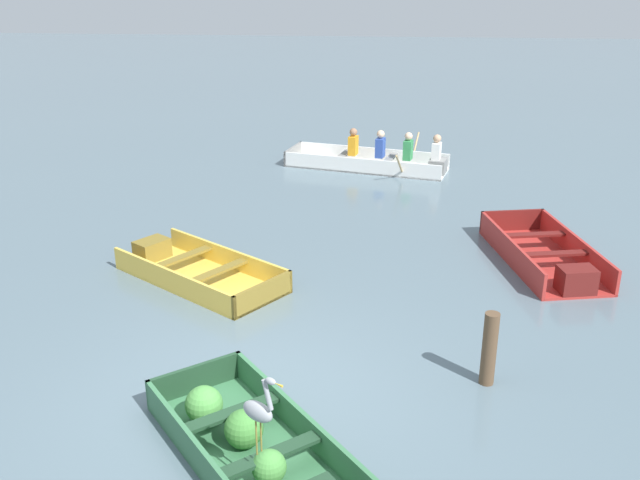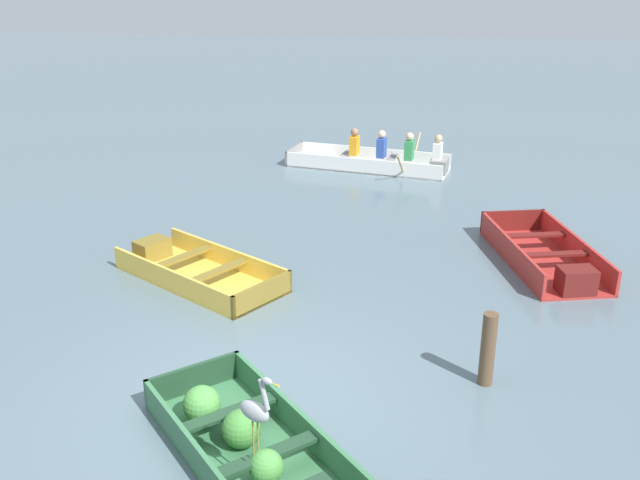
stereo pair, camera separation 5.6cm
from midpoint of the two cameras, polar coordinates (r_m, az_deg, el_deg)
ground_plane at (r=8.07m, az=-5.95°, el=-12.89°), size 80.00×80.00×0.00m
dinghy_green_foreground at (r=7.24m, az=-5.95°, el=-15.89°), size 2.54×2.76×0.44m
skiff_yellow_near_moored at (r=11.06m, az=-10.13°, el=-2.41°), size 2.89×2.51×0.35m
skiff_red_mid_moored at (r=11.85m, az=17.50°, el=-1.30°), size 1.70×2.93×0.41m
rowboat_white_with_crew at (r=16.65m, az=4.54°, el=6.43°), size 3.87×2.34×0.92m
heron_on_dinghy at (r=6.39m, az=-5.16°, el=-13.36°), size 0.43×0.31×0.84m
mooring_post at (r=8.36m, az=13.20°, el=-8.47°), size 0.17×0.17×0.89m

